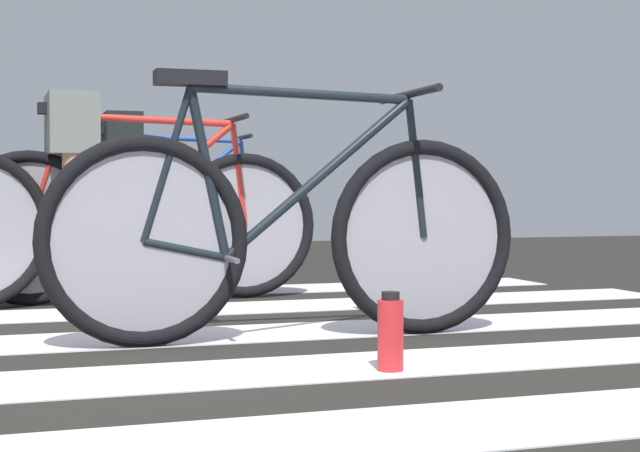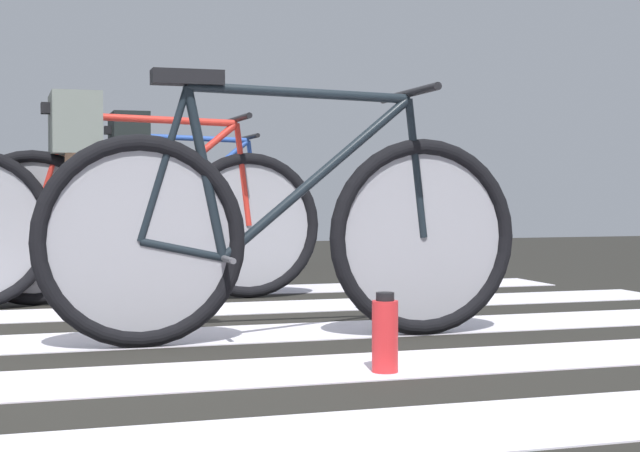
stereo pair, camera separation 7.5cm
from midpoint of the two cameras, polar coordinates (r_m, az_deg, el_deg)
ground at (r=3.04m, az=-10.59°, el=-8.16°), size 18.00×14.00×0.02m
crosswalk_markings at (r=2.81m, az=-10.31°, el=-8.74°), size 5.41×5.03×0.00m
bicycle_1_of_4 at (r=3.41m, az=-2.44°, el=-0.33°), size 1.74×0.52×0.93m
bicycle_3_of_4 at (r=4.72m, az=-10.90°, el=0.28°), size 1.74×0.52×0.93m
cyclist_3_of_4 at (r=4.68m, az=-14.69°, el=3.27°), size 0.32×0.41×0.98m
bicycle_4_of_4 at (r=6.31m, az=-8.98°, el=0.71°), size 1.74×0.52×0.93m
cyclist_4_of_4 at (r=6.26m, az=-11.80°, el=3.19°), size 0.31×0.41×1.02m
water_bottle at (r=2.85m, az=3.43°, el=-6.33°), size 0.08×0.08×0.23m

